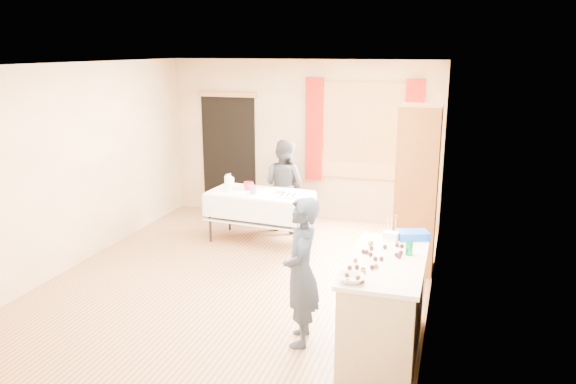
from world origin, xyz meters
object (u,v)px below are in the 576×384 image
(counter, at_px, (384,306))
(chair, at_px, (282,205))
(party_table, at_px, (260,212))
(woman, at_px, (284,185))
(cabinet, at_px, (417,190))
(girl, at_px, (301,272))

(counter, height_order, chair, chair)
(counter, relative_size, party_table, 0.94)
(chair, relative_size, woman, 0.65)
(cabinet, xyz_separation_m, chair, (-2.22, 1.44, -0.77))
(party_table, distance_m, girl, 2.99)
(cabinet, distance_m, chair, 2.76)
(chair, distance_m, girl, 3.92)
(counter, relative_size, girl, 1.01)
(cabinet, height_order, woman, cabinet)
(chair, xyz_separation_m, girl, (1.34, -3.66, 0.45))
(woman, bearing_deg, counter, 139.90)
(cabinet, xyz_separation_m, girl, (-0.88, -2.22, -0.33))
(cabinet, relative_size, party_table, 1.36)
(party_table, bearing_deg, counter, -45.17)
(woman, bearing_deg, girl, 128.27)
(counter, bearing_deg, girl, -174.65)
(party_table, relative_size, chair, 1.67)
(cabinet, height_order, party_table, cabinet)
(party_table, height_order, woman, woman)
(chair, bearing_deg, woman, -58.58)
(counter, relative_size, woman, 1.02)
(girl, distance_m, woman, 3.50)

